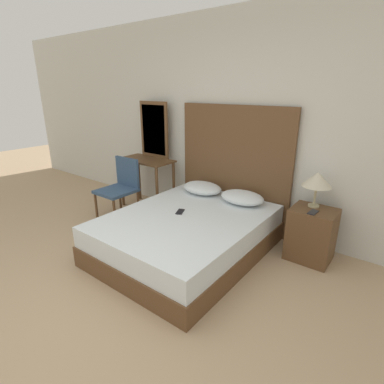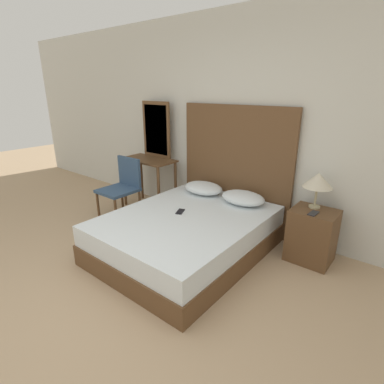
{
  "view_description": "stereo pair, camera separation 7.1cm",
  "coord_description": "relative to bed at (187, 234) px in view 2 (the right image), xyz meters",
  "views": [
    {
      "loc": [
        1.79,
        -0.87,
        1.8
      ],
      "look_at": [
        -0.12,
        1.6,
        0.7
      ],
      "focal_mm": 28.0,
      "sensor_mm": 36.0,
      "label": 1
    },
    {
      "loc": [
        1.84,
        -0.83,
        1.8
      ],
      "look_at": [
        -0.12,
        1.6,
        0.7
      ],
      "focal_mm": 28.0,
      "sensor_mm": 36.0,
      "label": 2
    }
  ],
  "objects": [
    {
      "name": "wall_back",
      "position": [
        0.12,
        1.06,
        1.13
      ],
      "size": [
        10.0,
        0.06,
        2.7
      ],
      "color": "silver",
      "rests_on": "ground_plane"
    },
    {
      "name": "pillow_left",
      "position": [
        -0.3,
        0.71,
        0.3
      ],
      "size": [
        0.55,
        0.4,
        0.15
      ],
      "color": "silver",
      "rests_on": "bed"
    },
    {
      "name": "headboard",
      "position": [
        -0.0,
        0.99,
        0.57
      ],
      "size": [
        1.59,
        0.05,
        1.6
      ],
      "color": "brown",
      "rests_on": "ground_plane"
    },
    {
      "name": "vanity_desk",
      "position": [
        -1.33,
        0.7,
        0.39
      ],
      "size": [
        0.84,
        0.44,
        0.77
      ],
      "color": "brown",
      "rests_on": "ground_plane"
    },
    {
      "name": "pillow_right",
      "position": [
        0.3,
        0.71,
        0.3
      ],
      "size": [
        0.55,
        0.4,
        0.15
      ],
      "color": "silver",
      "rests_on": "bed"
    },
    {
      "name": "phone_on_bed",
      "position": [
        -0.12,
        0.03,
        0.23
      ],
      "size": [
        0.13,
        0.17,
        0.01
      ],
      "color": "black",
      "rests_on": "bed"
    },
    {
      "name": "bed",
      "position": [
        0.0,
        0.0,
        0.0
      ],
      "size": [
        1.52,
        1.92,
        0.45
      ],
      "color": "brown",
      "rests_on": "ground_plane"
    },
    {
      "name": "vanity_mirror",
      "position": [
        -1.33,
        0.89,
        0.97
      ],
      "size": [
        0.54,
        0.03,
        0.83
      ],
      "color": "brown",
      "rests_on": "vanity_desk"
    },
    {
      "name": "chair",
      "position": [
        -1.32,
        0.17,
        0.28
      ],
      "size": [
        0.46,
        0.48,
        0.87
      ],
      "color": "#334C6B",
      "rests_on": "ground_plane"
    },
    {
      "name": "ground_plane",
      "position": [
        0.12,
        -1.51,
        -0.22
      ],
      "size": [
        16.0,
        16.0,
        0.0
      ],
      "primitive_type": "plane",
      "color": "tan"
    },
    {
      "name": "nightstand",
      "position": [
        1.16,
        0.71,
        0.07
      ],
      "size": [
        0.45,
        0.39,
        0.58
      ],
      "color": "brown",
      "rests_on": "ground_plane"
    },
    {
      "name": "table_lamp",
      "position": [
        1.12,
        0.79,
        0.66
      ],
      "size": [
        0.3,
        0.3,
        0.38
      ],
      "color": "tan",
      "rests_on": "nightstand"
    },
    {
      "name": "phone_on_nightstand",
      "position": [
        1.17,
        0.61,
        0.37
      ],
      "size": [
        0.08,
        0.15,
        0.01
      ],
      "color": "#232328",
      "rests_on": "nightstand"
    }
  ]
}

